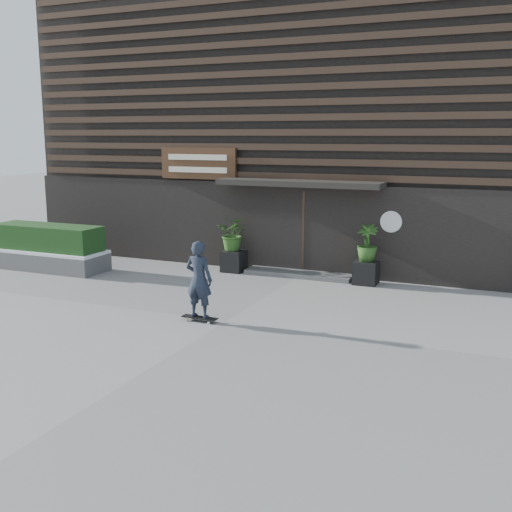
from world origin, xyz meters
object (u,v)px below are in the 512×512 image
at_px(planter_pot_left, 234,261).
at_px(planter_pot_right, 366,273).
at_px(raised_bed, 49,260).
at_px(skateboarder, 199,280).

relative_size(planter_pot_left, planter_pot_right, 1.00).
relative_size(planter_pot_left, raised_bed, 0.17).
bearing_deg(planter_pot_right, raised_bed, -168.40).
height_order(planter_pot_right, raised_bed, planter_pot_right).
bearing_deg(raised_bed, planter_pot_right, 11.60).
relative_size(planter_pot_right, skateboarder, 0.35).
height_order(planter_pot_left, planter_pot_right, same).
relative_size(planter_pot_left, skateboarder, 0.35).
distance_m(planter_pot_left, skateboarder, 4.86).
xyz_separation_m(raised_bed, skateboarder, (6.45, -2.80, 0.64)).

